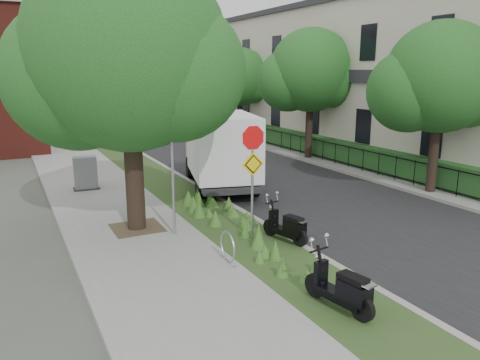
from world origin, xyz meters
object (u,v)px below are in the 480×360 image
object	(u,v)px
scooter_near	(289,229)
scooter_far	(346,293)
sign_assembly	(253,158)
utility_cabinet	(85,174)
box_truck	(220,147)

from	to	relation	value
scooter_near	scooter_far	xyz separation A→B (m)	(-1.07, -3.60, 0.03)
sign_assembly	scooter_near	xyz separation A→B (m)	(0.71, -0.75, -1.85)
sign_assembly	utility_cabinet	xyz separation A→B (m)	(-3.15, 7.63, -1.61)
scooter_near	box_truck	xyz separation A→B (m)	(0.98, 6.56, 1.17)
scooter_near	utility_cabinet	world-z (taller)	utility_cabinet
box_truck	scooter_near	bearing A→B (deg)	-98.49
scooter_far	box_truck	xyz separation A→B (m)	(2.05, 10.16, 1.15)
sign_assembly	box_truck	bearing A→B (deg)	73.76
scooter_far	utility_cabinet	xyz separation A→B (m)	(-2.80, 11.98, 0.21)
sign_assembly	scooter_far	world-z (taller)	sign_assembly
sign_assembly	box_truck	world-z (taller)	sign_assembly
box_truck	scooter_far	bearing A→B (deg)	-101.39
box_truck	utility_cabinet	bearing A→B (deg)	159.38
box_truck	utility_cabinet	distance (m)	5.26
sign_assembly	box_truck	size ratio (longest dim) A/B	0.54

